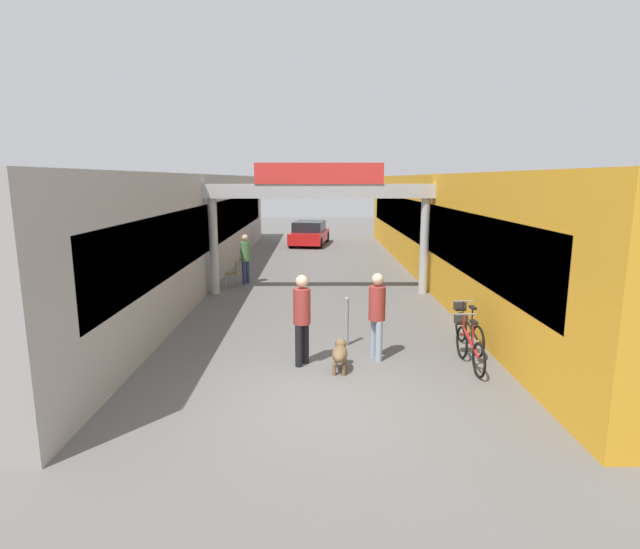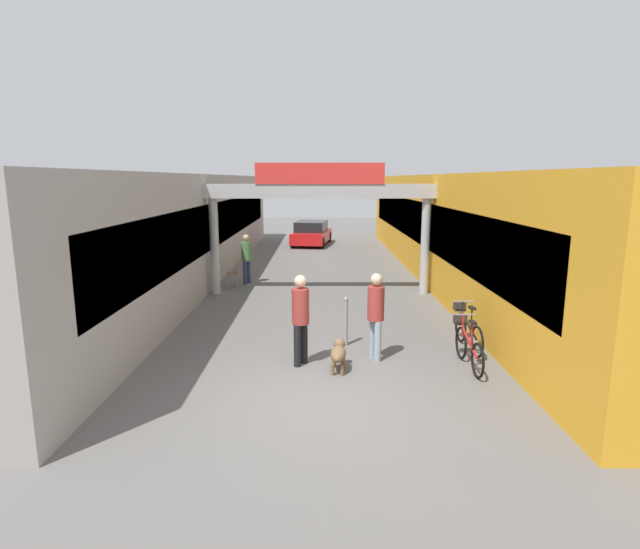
{
  "view_description": "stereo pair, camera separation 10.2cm",
  "coord_description": "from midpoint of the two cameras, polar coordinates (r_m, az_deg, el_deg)",
  "views": [
    {
      "loc": [
        -0.1,
        -7.8,
        3.65
      ],
      "look_at": [
        0.0,
        4.4,
        1.3
      ],
      "focal_mm": 28.0,
      "sensor_mm": 36.0,
      "label": 1
    },
    {
      "loc": [
        0.01,
        -7.8,
        3.65
      ],
      "look_at": [
        0.0,
        4.4,
        1.3
      ],
      "focal_mm": 28.0,
      "sensor_mm": 36.0,
      "label": 2
    }
  ],
  "objects": [
    {
      "name": "arcade_sign_gateway",
      "position": [
        15.71,
        -0.29,
        8.33
      ],
      "size": [
        7.4,
        0.47,
        4.13
      ],
      "color": "#B2B2B2",
      "rests_on": "ground_plane"
    },
    {
      "name": "bollard_post_metal",
      "position": [
        11.07,
        2.79,
        -5.31
      ],
      "size": [
        0.1,
        0.1,
        1.1
      ],
      "color": "gray",
      "rests_on": "ground_plane"
    },
    {
      "name": "pedestrian_companion",
      "position": [
        10.15,
        6.24,
        -4.08
      ],
      "size": [
        0.43,
        0.43,
        1.8
      ],
      "color": "#8C9EB2",
      "rests_on": "ground_plane"
    },
    {
      "name": "dog_on_leash",
      "position": [
        9.72,
        1.99,
        -8.93
      ],
      "size": [
        0.37,
        0.78,
        0.56
      ],
      "color": "brown",
      "rests_on": "ground_plane"
    },
    {
      "name": "cafe_chair_wood_nearer",
      "position": [
        17.25,
        -10.04,
        0.34
      ],
      "size": [
        0.47,
        0.47,
        0.89
      ],
      "color": "gray",
      "rests_on": "ground_plane"
    },
    {
      "name": "storefront_left",
      "position": [
        19.54,
        -15.49,
        5.36
      ],
      "size": [
        3.0,
        26.0,
        3.79
      ],
      "color": "#9E9993",
      "rests_on": "ground_plane"
    },
    {
      "name": "bicycle_black_second",
      "position": [
        11.43,
        16.26,
        -5.87
      ],
      "size": [
        0.46,
        1.69,
        0.98
      ],
      "color": "black",
      "rests_on": "ground_plane"
    },
    {
      "name": "parked_car_red",
      "position": [
        28.01,
        -1.32,
        4.73
      ],
      "size": [
        2.32,
        4.21,
        1.33
      ],
      "color": "red",
      "rests_on": "ground_plane"
    },
    {
      "name": "bicycle_red_nearest",
      "position": [
        10.35,
        16.33,
        -7.64
      ],
      "size": [
        0.46,
        1.69,
        0.98
      ],
      "color": "black",
      "rests_on": "ground_plane"
    },
    {
      "name": "pedestrian_with_dog",
      "position": [
        9.79,
        -2.38,
        -4.48
      ],
      "size": [
        0.47,
        0.47,
        1.82
      ],
      "color": "black",
      "rests_on": "ground_plane"
    },
    {
      "name": "pedestrian_carrying_crate",
      "position": [
        17.66,
        -8.69,
        2.14
      ],
      "size": [
        0.44,
        0.44,
        1.74
      ],
      "color": "navy",
      "rests_on": "ground_plane"
    },
    {
      "name": "ground_plane",
      "position": [
        8.61,
        -0.11,
        -14.17
      ],
      "size": [
        80.0,
        80.0,
        0.0
      ],
      "primitive_type": "plane",
      "color": "#605E5B"
    },
    {
      "name": "storefront_right",
      "position": [
        19.57,
        14.84,
        5.39
      ],
      "size": [
        3.0,
        26.0,
        3.79
      ],
      "color": "gold",
      "rests_on": "ground_plane"
    }
  ]
}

